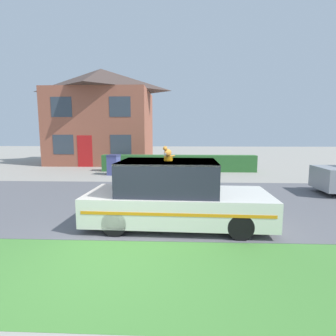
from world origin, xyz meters
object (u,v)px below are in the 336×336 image
police_car (174,195)px  wheelie_bin (114,165)px  cat (167,152)px  house_left (102,116)px

police_car → wheelie_bin: size_ratio=4.04×
police_car → wheelie_bin: (-3.43, 7.70, -0.20)m
cat → house_left: (-5.51, 13.82, 1.72)m
police_car → cat: cat is taller
house_left → wheelie_bin: (2.25, -5.91, -2.99)m
cat → wheelie_bin: bearing=-114.8°
house_left → police_car: bearing=-67.3°
police_car → house_left: 15.00m
police_car → cat: size_ratio=15.39×
cat → house_left: bearing=-115.4°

